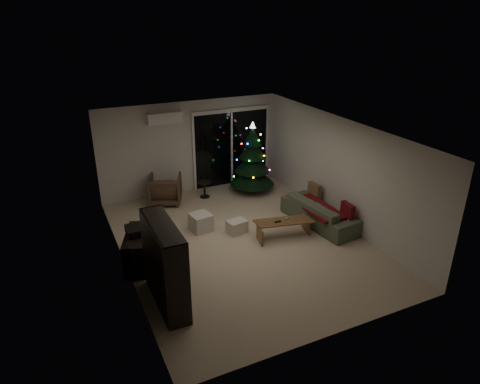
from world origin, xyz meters
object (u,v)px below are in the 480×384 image
object	(u,v)px
christmas_tree	(252,157)
coffee_table	(283,229)
media_cabinet	(138,249)
sofa	(320,212)
bookshelf	(154,267)
armchair	(165,189)

from	to	relation	value
christmas_tree	coffee_table	bearing A→B (deg)	-101.45
media_cabinet	christmas_tree	world-z (taller)	christmas_tree
sofa	bookshelf	bearing A→B (deg)	100.46
bookshelf	christmas_tree	distance (m)	5.32
media_cabinet	armchair	bearing A→B (deg)	83.98
media_cabinet	armchair	xyz separation A→B (m)	(1.32, 2.66, 0.03)
bookshelf	media_cabinet	xyz separation A→B (m)	(0.00, 1.38, -0.41)
media_cabinet	coffee_table	xyz separation A→B (m)	(3.19, -0.23, -0.15)
sofa	coffee_table	world-z (taller)	sofa
media_cabinet	coffee_table	bearing A→B (deg)	16.29
armchair	media_cabinet	bearing A→B (deg)	85.33
coffee_table	christmas_tree	xyz separation A→B (m)	(0.53, 2.64, 0.79)
armchair	christmas_tree	distance (m)	2.49
sofa	coffee_table	xyz separation A→B (m)	(-1.11, -0.18, -0.10)
media_cabinet	sofa	world-z (taller)	media_cabinet
bookshelf	sofa	bearing A→B (deg)	35.54
media_cabinet	bookshelf	bearing A→B (deg)	-69.54
bookshelf	armchair	world-z (taller)	bookshelf
bookshelf	christmas_tree	xyz separation A→B (m)	(3.73, 3.79, 0.23)
sofa	christmas_tree	world-z (taller)	christmas_tree
bookshelf	christmas_tree	world-z (taller)	christmas_tree
media_cabinet	coffee_table	distance (m)	3.20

